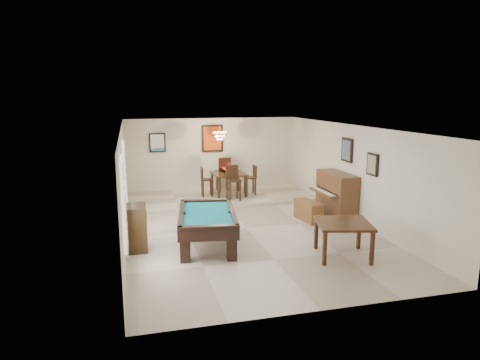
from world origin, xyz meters
name	(u,v)px	position (x,y,z in m)	size (l,w,h in m)	color
ground_plane	(246,228)	(0.00, 0.00, -0.01)	(6.00, 9.00, 0.02)	beige
wall_back	(212,155)	(0.00, 4.50, 1.30)	(6.00, 0.04, 2.60)	silver
wall_front	(323,233)	(0.00, -4.50, 1.30)	(6.00, 0.04, 2.60)	silver
wall_left	(123,185)	(-3.00, 0.00, 1.30)	(0.04, 9.00, 2.60)	silver
wall_right	(353,173)	(3.00, 0.00, 1.30)	(0.04, 9.00, 2.60)	silver
ceiling	(246,127)	(0.00, 0.00, 2.60)	(6.00, 9.00, 0.04)	white
dining_step	(220,197)	(0.00, 3.25, 0.06)	(6.00, 2.50, 0.12)	beige
window_left_front	(124,203)	(-2.97, -2.20, 1.40)	(0.06, 1.00, 1.70)	white
window_left_rear	(125,176)	(-2.97, 0.60, 1.40)	(0.06, 1.00, 1.70)	white
pool_table	(207,230)	(-1.20, -1.08, 0.38)	(1.25, 2.30, 0.77)	black
square_table	(343,240)	(1.45, -2.45, 0.38)	(1.09, 1.09, 0.76)	black
upright_piano	(332,196)	(2.55, 0.31, 0.64)	(0.86, 1.53, 1.27)	brown
piano_bench	(308,211)	(1.83, 0.23, 0.27)	(0.37, 0.96, 0.53)	brown
apothecary_chest	(136,228)	(-2.76, -0.93, 0.50)	(0.45, 0.67, 1.01)	black
dining_table	(229,182)	(0.30, 3.24, 0.55)	(1.05, 1.05, 0.87)	black
flower_vase	(229,166)	(0.30, 3.24, 1.11)	(0.14, 0.14, 0.25)	#A6180E
dining_chair_south	(234,183)	(0.29, 2.52, 0.67)	(0.41, 0.41, 1.10)	black
dining_chair_north	(223,174)	(0.28, 4.00, 0.71)	(0.44, 0.44, 1.18)	black
dining_chair_west	(207,182)	(-0.42, 3.28, 0.60)	(0.36, 0.36, 0.97)	black
dining_chair_east	(250,180)	(1.02, 3.19, 0.61)	(0.36, 0.36, 0.98)	black
chandelier	(220,133)	(0.00, 3.20, 2.20)	(0.44, 0.44, 0.60)	#FFE5B2
back_painting	(212,138)	(0.00, 4.46, 1.90)	(0.75, 0.06, 0.95)	#D84C14
back_mirror	(157,143)	(-1.90, 4.46, 1.80)	(0.55, 0.06, 0.65)	white
right_picture_upper	(347,150)	(2.96, 0.30, 1.90)	(0.06, 0.55, 0.65)	slate
right_picture_lower	(373,164)	(2.96, -1.00, 1.70)	(0.06, 0.45, 0.55)	gray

